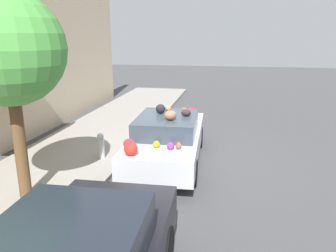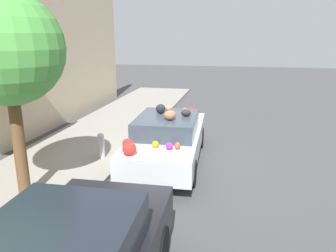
{
  "view_description": "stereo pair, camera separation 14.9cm",
  "coord_description": "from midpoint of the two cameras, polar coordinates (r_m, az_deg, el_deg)",
  "views": [
    {
      "loc": [
        -8.24,
        -1.63,
        3.33
      ],
      "look_at": [
        0.0,
        -0.04,
        1.02
      ],
      "focal_mm": 35.0,
      "sensor_mm": 36.0,
      "label": 1
    },
    {
      "loc": [
        -8.21,
        -1.77,
        3.33
      ],
      "look_at": [
        0.0,
        -0.04,
        1.02
      ],
      "focal_mm": 35.0,
      "sensor_mm": 36.0,
      "label": 2
    }
  ],
  "objects": [
    {
      "name": "street_tree",
      "position": [
        6.76,
        -26.67,
        11.67
      ],
      "size": [
        2.09,
        2.09,
        4.02
      ],
      "color": "brown",
      "rests_on": "sidewalk_curb"
    },
    {
      "name": "fire_hydrant",
      "position": [
        9.05,
        -12.08,
        -3.39
      ],
      "size": [
        0.2,
        0.2,
        0.7
      ],
      "color": "#B2B2B7",
      "rests_on": "sidewalk_curb"
    },
    {
      "name": "ground_plane",
      "position": [
        9.03,
        -0.73,
        -6.22
      ],
      "size": [
        60.0,
        60.0,
        0.0
      ],
      "primitive_type": "plane",
      "color": "#424244"
    },
    {
      "name": "art_car",
      "position": [
        8.76,
        -0.52,
        -1.99
      ],
      "size": [
        4.54,
        1.9,
        1.58
      ],
      "rotation": [
        0.0,
        0.0,
        0.04
      ],
      "color": "#B7BABF",
      "rests_on": "ground"
    },
    {
      "name": "sidewalk_curb",
      "position": [
        9.88,
        -16.31,
        -4.55
      ],
      "size": [
        24.0,
        3.2,
        0.12
      ],
      "color": "gray",
      "rests_on": "ground"
    }
  ]
}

